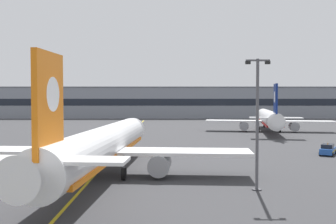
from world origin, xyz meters
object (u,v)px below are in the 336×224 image
object	(u,v)px
service_car_second	(326,150)
safety_cone_by_nose_gear	(124,154)
airliner_background	(267,118)
apron_lamp_post	(255,122)
airliner_foreground	(101,146)

from	to	relation	value
service_car_second	safety_cone_by_nose_gear	size ratio (longest dim) A/B	8.25
airliner_background	apron_lamp_post	distance (m)	65.31
airliner_background	safety_cone_by_nose_gear	world-z (taller)	airliner_background
airliner_background	service_car_second	distance (m)	40.54
airliner_foreground	apron_lamp_post	distance (m)	16.81
apron_lamp_post	airliner_foreground	bearing A→B (deg)	157.33
airliner_background	apron_lamp_post	size ratio (longest dim) A/B	3.39
apron_lamp_post	service_car_second	xyz separation A→B (m)	(15.72, 22.48, -5.58)
airliner_background	service_car_second	xyz separation A→B (m)	(-1.56, -40.43, -2.58)
airliner_foreground	airliner_background	size ratio (longest dim) A/B	1.01
apron_lamp_post	safety_cone_by_nose_gear	world-z (taller)	apron_lamp_post
airliner_foreground	service_car_second	world-z (taller)	airliner_foreground
airliner_background	service_car_second	size ratio (longest dim) A/B	9.05
service_car_second	safety_cone_by_nose_gear	world-z (taller)	service_car_second
airliner_background	airliner_foreground	bearing A→B (deg)	-119.93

